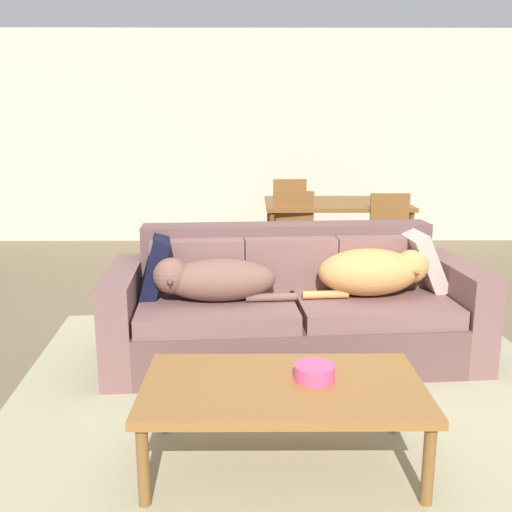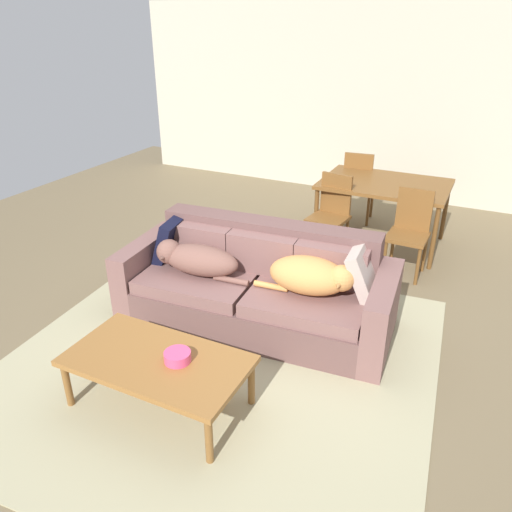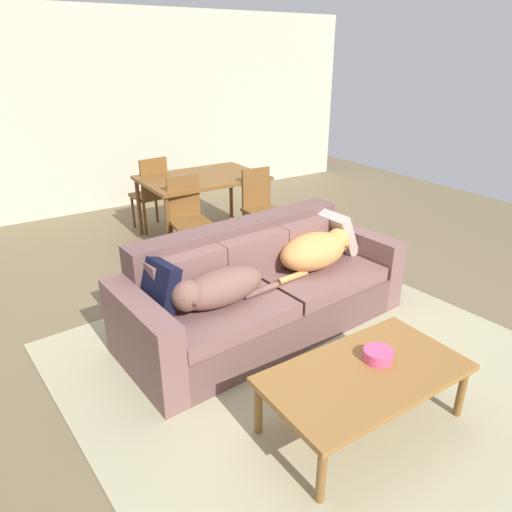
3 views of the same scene
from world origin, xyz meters
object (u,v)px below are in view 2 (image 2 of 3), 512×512
(dog_on_left_cushion, at_px, (195,259))
(throw_pillow_by_left_arm, at_px, (170,240))
(dog_on_right_cushion, at_px, (312,276))
(dining_chair_near_right, at_px, (410,229))
(throw_pillow_by_right_arm, at_px, (364,272))
(couch, at_px, (258,287))
(dining_chair_far_left, at_px, (358,184))
(dining_table, at_px, (385,188))
(bowl_on_coffee_table, at_px, (178,357))
(dining_chair_near_left, at_px, (331,212))
(coffee_table, at_px, (157,363))

(dog_on_left_cushion, bearing_deg, throw_pillow_by_left_arm, 151.63)
(throw_pillow_by_left_arm, bearing_deg, dog_on_right_cushion, -1.92)
(dog_on_left_cushion, distance_m, dining_chair_near_right, 2.30)
(dog_on_right_cushion, relative_size, throw_pillow_by_left_arm, 2.06)
(throw_pillow_by_left_arm, height_order, dining_chair_near_right, dining_chair_near_right)
(throw_pillow_by_left_arm, height_order, throw_pillow_by_right_arm, throw_pillow_by_right_arm)
(couch, distance_m, dining_chair_far_left, 2.71)
(dog_on_right_cushion, height_order, dining_table, dining_table)
(bowl_on_coffee_table, distance_m, dining_chair_far_left, 3.96)
(couch, xyz_separation_m, dining_chair_near_left, (0.13, 1.63, 0.18))
(dining_chair_near_right, bearing_deg, dining_chair_far_left, 128.55)
(dining_chair_near_left, distance_m, dining_chair_near_right, 0.89)
(dog_on_right_cushion, xyz_separation_m, dining_chair_near_left, (-0.39, 1.69, -0.09))
(dog_on_left_cushion, bearing_deg, bowl_on_coffee_table, -68.29)
(dog_on_right_cushion, bearing_deg, dining_chair_far_left, 93.40)
(throw_pillow_by_left_arm, height_order, dining_chair_near_left, dining_chair_near_left)
(dining_chair_near_left, height_order, dining_chair_near_right, dining_chair_near_left)
(throw_pillow_by_right_arm, height_order, dining_chair_near_left, dining_chair_near_left)
(throw_pillow_by_left_arm, relative_size, dining_chair_near_right, 0.44)
(bowl_on_coffee_table, bearing_deg, couch, 90.66)
(dining_chair_near_right, height_order, dining_chair_far_left, dining_chair_far_left)
(couch, xyz_separation_m, dog_on_right_cushion, (0.52, -0.06, 0.27))
(bowl_on_coffee_table, relative_size, dining_table, 0.13)
(throw_pillow_by_left_arm, bearing_deg, bowl_on_coffee_table, -53.73)
(couch, bearing_deg, dog_on_left_cushion, -164.36)
(coffee_table, bearing_deg, throw_pillow_by_left_arm, 120.95)
(bowl_on_coffee_table, relative_size, dining_chair_near_left, 0.20)
(dog_on_right_cushion, xyz_separation_m, throw_pillow_by_left_arm, (-1.42, 0.05, 0.02))
(throw_pillow_by_right_arm, distance_m, dining_chair_near_right, 1.41)
(dining_table, height_order, dining_chair_far_left, dining_chair_far_left)
(throw_pillow_by_left_arm, relative_size, throw_pillow_by_right_arm, 0.98)
(bowl_on_coffee_table, bearing_deg, dining_chair_far_left, 88.22)
(throw_pillow_by_right_arm, xyz_separation_m, bowl_on_coffee_table, (-0.88, -1.39, -0.18))
(couch, relative_size, dining_table, 1.71)
(dining_chair_near_right, distance_m, dining_chair_far_left, 1.46)
(couch, height_order, throw_pillow_by_right_arm, couch)
(dog_on_left_cushion, distance_m, throw_pillow_by_right_arm, 1.44)
(dining_chair_near_right, bearing_deg, dog_on_left_cushion, -129.90)
(dog_on_right_cushion, height_order, bowl_on_coffee_table, dog_on_right_cushion)
(throw_pillow_by_right_arm, distance_m, dining_chair_far_left, 2.69)
(throw_pillow_by_left_arm, relative_size, coffee_table, 0.32)
(couch, xyz_separation_m, dining_chair_near_right, (1.01, 1.53, 0.17))
(dining_chair_near_right, bearing_deg, coffee_table, -110.18)
(dining_chair_near_left, xyz_separation_m, dining_chair_near_right, (0.89, -0.10, -0.01))
(dining_table, bearing_deg, couch, -105.15)
(throw_pillow_by_left_arm, distance_m, dining_chair_near_left, 1.94)
(throw_pillow_by_left_arm, relative_size, bowl_on_coffee_table, 2.18)
(couch, distance_m, dining_chair_near_left, 1.64)
(coffee_table, height_order, dining_chair_near_right, dining_chair_near_right)
(couch, xyz_separation_m, throw_pillow_by_right_arm, (0.89, 0.12, 0.29))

